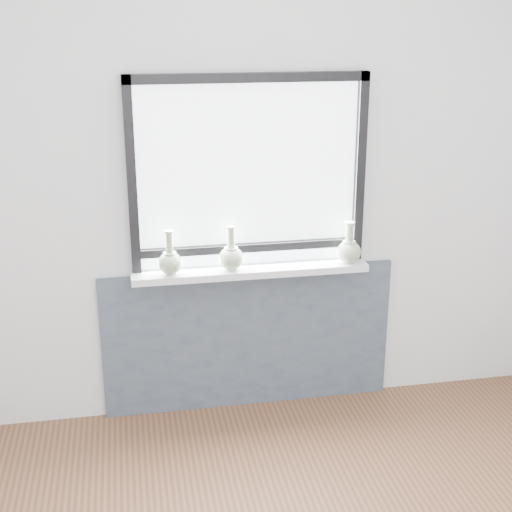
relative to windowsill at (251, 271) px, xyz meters
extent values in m
cube|color=silver|center=(0.00, 0.10, 0.42)|extent=(3.60, 0.02, 2.60)
cube|color=#4A5565|center=(0.00, 0.07, -0.45)|extent=(1.70, 0.03, 0.86)
cube|color=silver|center=(0.00, 0.00, 0.00)|extent=(1.32, 0.18, 0.04)
cube|color=black|center=(-0.62, 0.05, 0.55)|extent=(0.05, 0.06, 1.05)
cube|color=black|center=(0.62, 0.05, 0.55)|extent=(0.05, 0.06, 1.05)
cube|color=black|center=(0.00, 0.05, 1.04)|extent=(1.30, 0.06, 0.05)
cube|color=black|center=(0.00, 0.05, 0.12)|extent=(1.20, 0.05, 0.04)
cube|color=white|center=(0.00, 0.08, 0.52)|extent=(1.20, 0.01, 1.00)
cylinder|color=#A4BB97|center=(-0.45, -0.02, 0.02)|extent=(0.06, 0.06, 0.01)
ellipsoid|color=#A4BB97|center=(-0.45, -0.02, 0.08)|extent=(0.13, 0.13, 0.12)
cone|color=#A4BB97|center=(-0.45, -0.02, 0.13)|extent=(0.07, 0.07, 0.03)
cylinder|color=#A4BB97|center=(-0.45, -0.02, 0.19)|extent=(0.04, 0.04, 0.13)
cylinder|color=#A4BB97|center=(-0.45, -0.02, 0.26)|extent=(0.05, 0.05, 0.01)
cylinder|color=#A4BB97|center=(-0.11, -0.02, 0.02)|extent=(0.06, 0.06, 0.01)
ellipsoid|color=#A4BB97|center=(-0.11, -0.02, 0.08)|extent=(0.14, 0.14, 0.13)
cone|color=#A4BB97|center=(-0.11, -0.02, 0.13)|extent=(0.08, 0.08, 0.03)
cylinder|color=#A4BB97|center=(-0.11, -0.02, 0.19)|extent=(0.04, 0.04, 0.13)
cylinder|color=#A4BB97|center=(-0.11, -0.02, 0.26)|extent=(0.05, 0.05, 0.01)
cylinder|color=#A4BB97|center=(0.56, -0.02, 0.02)|extent=(0.06, 0.06, 0.01)
ellipsoid|color=#A4BB97|center=(0.56, -0.02, 0.08)|extent=(0.14, 0.14, 0.13)
cone|color=#A4BB97|center=(0.56, -0.02, 0.13)|extent=(0.08, 0.08, 0.03)
cylinder|color=#A4BB97|center=(0.56, -0.02, 0.19)|extent=(0.04, 0.04, 0.12)
cylinder|color=#A4BB97|center=(0.56, -0.02, 0.25)|extent=(0.06, 0.06, 0.01)
camera|label=1|loc=(-0.66, -3.67, 1.37)|focal=50.00mm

